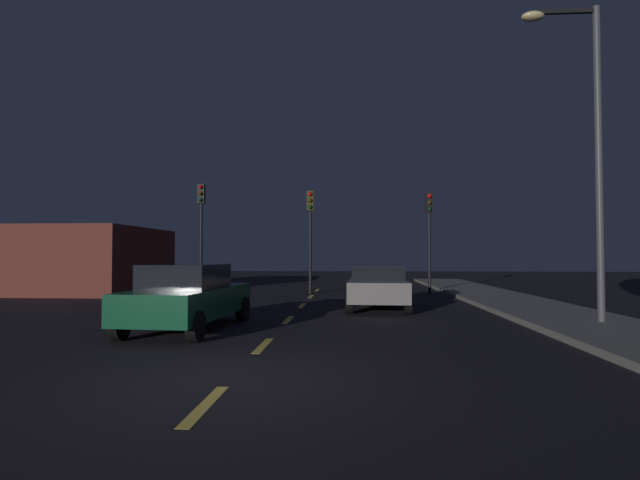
{
  "coord_description": "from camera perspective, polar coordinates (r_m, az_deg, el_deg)",
  "views": [
    {
      "loc": [
        1.72,
        -6.94,
        1.77
      ],
      "look_at": [
        0.4,
        13.88,
        2.41
      ],
      "focal_mm": 27.61,
      "sensor_mm": 36.0,
      "label": 1
    }
  ],
  "objects": [
    {
      "name": "car_stopped_ahead",
      "position": [
        16.36,
        6.74,
        -5.32
      ],
      "size": [
        2.11,
        4.17,
        1.45
      ],
      "color": "gray",
      "rests_on": "ground_plane"
    },
    {
      "name": "lane_stripe_fifth",
      "position": [
        21.08,
        -1.06,
        -6.55
      ],
      "size": [
        0.16,
        1.6,
        0.01
      ],
      "primitive_type": "cube",
      "color": "#EACC4C",
      "rests_on": "ground_plane"
    },
    {
      "name": "traffic_signal_left",
      "position": [
        23.66,
        -13.61,
        2.63
      ],
      "size": [
        0.32,
        0.38,
        5.09
      ],
      "color": "black",
      "rests_on": "ground_plane"
    },
    {
      "name": "sidewalk_curb_right",
      "position": [
        15.19,
        26.26,
        -7.97
      ],
      "size": [
        3.0,
        40.0,
        0.15
      ],
      "primitive_type": "cube",
      "color": "gray",
      "rests_on": "ground_plane"
    },
    {
      "name": "lane_stripe_second",
      "position": [
        9.85,
        -6.61,
        -12.06
      ],
      "size": [
        0.16,
        1.6,
        0.01
      ],
      "primitive_type": "cube",
      "color": "#EACC4C",
      "rests_on": "ground_plane"
    },
    {
      "name": "traffic_signal_right",
      "position": [
        22.85,
        12.55,
        1.97
      ],
      "size": [
        0.32,
        0.38,
        4.59
      ],
      "color": "black",
      "rests_on": "ground_plane"
    },
    {
      "name": "lane_stripe_nearest",
      "position": [
        6.25,
        -13.15,
        -18.12
      ],
      "size": [
        0.16,
        1.6,
        0.01
      ],
      "primitive_type": "cube",
      "color": "#EACC4C",
      "rests_on": "ground_plane"
    },
    {
      "name": "lane_stripe_third",
      "position": [
        13.56,
        -3.72,
        -9.22
      ],
      "size": [
        0.16,
        1.6,
        0.01
      ],
      "primitive_type": "cube",
      "color": "#EACC4C",
      "rests_on": "ground_plane"
    },
    {
      "name": "lane_stripe_fourth",
      "position": [
        17.32,
        -2.1,
        -7.6
      ],
      "size": [
        0.16,
        1.6,
        0.01
      ],
      "primitive_type": "cube",
      "color": "#EACC4C",
      "rests_on": "ground_plane"
    },
    {
      "name": "storefront_left",
      "position": [
        26.02,
        -24.31,
        -2.11
      ],
      "size": [
        4.94,
        7.14,
        3.07
      ],
      "primitive_type": "cube",
      "color": "maroon",
      "rests_on": "ground_plane"
    },
    {
      "name": "car_adjacent_lane",
      "position": [
        12.16,
        -15.01,
        -6.34
      ],
      "size": [
        2.13,
        4.54,
        1.55
      ],
      "color": "#0F4C2D",
      "rests_on": "ground_plane"
    },
    {
      "name": "lane_stripe_sixth",
      "position": [
        24.86,
        -0.34,
        -5.82
      ],
      "size": [
        0.16,
        1.6,
        0.01
      ],
      "primitive_type": "cube",
      "color": "#EACC4C",
      "rests_on": "ground_plane"
    },
    {
      "name": "street_lamp_right",
      "position": [
        14.03,
        28.55,
        10.61
      ],
      "size": [
        1.91,
        0.36,
        7.93
      ],
      "color": "#4C4C51",
      "rests_on": "ground_plane"
    },
    {
      "name": "ground_plane",
      "position": [
        14.16,
        -3.41,
        -8.92
      ],
      "size": [
        80.0,
        80.0,
        0.0
      ],
      "primitive_type": "plane",
      "color": "black"
    },
    {
      "name": "traffic_signal_center",
      "position": [
        22.66,
        -1.13,
        2.18
      ],
      "size": [
        0.32,
        0.38,
        4.72
      ],
      "color": "black",
      "rests_on": "ground_plane"
    }
  ]
}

